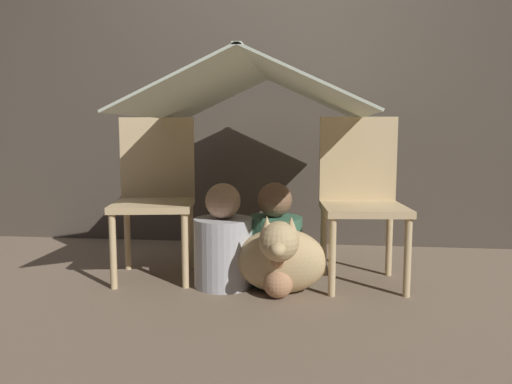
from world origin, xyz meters
The scene contains 9 objects.
ground_plane centered at (0.00, 0.00, 0.00)m, with size 8.80×8.80×0.00m, color #7A6651.
wall_back centered at (0.00, 1.08, 1.25)m, with size 7.00×0.05×2.50m.
chair_left centered at (-0.58, 0.19, 0.48)m, with size 0.49×0.49×0.89m.
chair_right centered at (0.56, 0.19, 0.48)m, with size 0.46×0.46×0.89m.
sheet_canopy centered at (0.00, 0.11, 1.03)m, with size 1.14×1.34×0.27m.
person_front centered at (-0.16, 0.02, 0.22)m, with size 0.31×0.31×0.55m.
person_second centered at (0.10, 0.11, 0.23)m, with size 0.30×0.30×0.54m.
dog centered at (0.15, -0.10, 0.19)m, with size 0.46×0.42×0.42m.
plush_toy centered at (0.14, -0.15, 0.09)m, with size 0.15×0.15×0.23m.
Camera 1 is at (0.30, -2.52, 0.81)m, focal length 35.00 mm.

